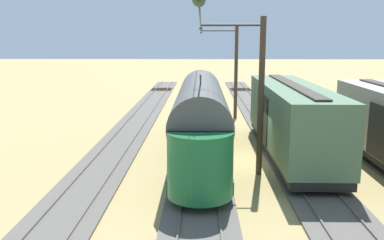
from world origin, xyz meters
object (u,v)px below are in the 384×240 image
at_px(boxcar_far_siding, 291,118).
at_px(track_end_bumper, 266,119).
at_px(catenary_pole_foreground, 235,71).
at_px(catenary_pole_mid_near, 259,94).
at_px(vintage_streetcar, 201,117).
at_px(switch_stand, 331,107).

height_order(boxcar_far_siding, track_end_bumper, boxcar_far_siding).
relative_size(boxcar_far_siding, catenary_pole_foreground, 1.76).
bearing_deg(catenary_pole_mid_near, catenary_pole_foreground, -90.00).
height_order(catenary_pole_foreground, track_end_bumper, catenary_pole_foreground).
bearing_deg(vintage_streetcar, catenary_pole_foreground, -103.55).
height_order(boxcar_far_siding, switch_stand, boxcar_far_siding).
xyz_separation_m(catenary_pole_foreground, catenary_pole_mid_near, (0.00, 14.31, 0.00)).
bearing_deg(boxcar_far_siding, catenary_pole_mid_near, 55.42).
xyz_separation_m(catenary_pole_mid_near, track_end_bumper, (-2.24, -12.01, -3.49)).
relative_size(switch_stand, track_end_bumper, 0.69).
bearing_deg(catenary_pole_mid_near, vintage_streetcar, -46.93).
distance_m(boxcar_far_siding, switch_stand, 14.41).
relative_size(vintage_streetcar, catenary_pole_foreground, 2.19).
height_order(switch_stand, track_end_bumper, switch_stand).
height_order(catenary_pole_foreground, catenary_pole_mid_near, same).
xyz_separation_m(vintage_streetcar, switch_stand, (-11.21, -13.23, -1.55)).
distance_m(boxcar_far_siding, catenary_pole_foreground, 11.42).
distance_m(vintage_streetcar, catenary_pole_mid_near, 4.34).
relative_size(vintage_streetcar, catenary_pole_mid_near, 2.19).
relative_size(catenary_pole_foreground, track_end_bumper, 4.13).
xyz_separation_m(boxcar_far_siding, switch_stand, (-6.23, -12.91, -1.46)).
height_order(boxcar_far_siding, catenary_pole_foreground, catenary_pole_foreground).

